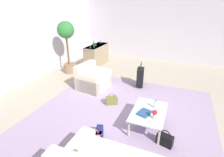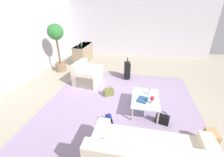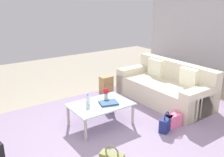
% 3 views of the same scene
% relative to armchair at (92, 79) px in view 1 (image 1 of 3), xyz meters
% --- Properties ---
extents(ground_plane, '(12.00, 12.00, 0.00)m').
position_rel_armchair_xyz_m(ground_plane, '(-0.91, -1.66, -0.29)').
color(ground_plane, '#A89E89').
extents(wall_back, '(10.24, 0.12, 3.10)m').
position_rel_armchair_xyz_m(wall_back, '(-0.91, 2.40, 1.26)').
color(wall_back, silver).
rests_on(wall_back, ground).
extents(wall_right, '(0.12, 8.00, 3.10)m').
position_rel_armchair_xyz_m(wall_right, '(4.15, -1.66, 1.26)').
color(wall_right, silver).
rests_on(wall_right, ground).
extents(area_rug, '(5.20, 4.40, 0.01)m').
position_rel_armchair_xyz_m(area_rug, '(-1.51, -1.46, -0.29)').
color(area_rug, '#9984A3').
rests_on(area_rug, ground).
extents(armchair, '(1.04, 0.96, 0.82)m').
position_rel_armchair_xyz_m(armchair, '(0.00, 0.00, 0.00)').
color(armchair, beige).
rests_on(armchair, ground).
extents(coffee_table, '(1.08, 0.73, 0.40)m').
position_rel_armchair_xyz_m(coffee_table, '(-1.31, -2.16, 0.07)').
color(coffee_table, silver).
rests_on(coffee_table, ground).
extents(water_bottle, '(0.06, 0.06, 0.20)m').
position_rel_armchair_xyz_m(water_bottle, '(-1.11, -2.26, 0.21)').
color(water_bottle, silver).
rests_on(water_bottle, coffee_table).
extents(coffee_table_book, '(0.37, 0.32, 0.03)m').
position_rel_armchair_xyz_m(coffee_table_book, '(-1.43, -2.08, 0.13)').
color(coffee_table_book, navy).
rests_on(coffee_table_book, coffee_table).
extents(flower_vase, '(0.11, 0.11, 0.21)m').
position_rel_armchair_xyz_m(flower_vase, '(-1.53, -2.31, 0.24)').
color(flower_vase, '#B2B7BC').
rests_on(flower_vase, coffee_table).
extents(bar_console, '(1.52, 0.58, 0.91)m').
position_rel_armchair_xyz_m(bar_console, '(2.19, 0.94, 0.18)').
color(bar_console, '#937F60').
rests_on(bar_console, ground).
extents(wine_glass_leftmost, '(0.08, 0.08, 0.15)m').
position_rel_armchair_xyz_m(wine_glass_leftmost, '(1.68, 0.96, 0.72)').
color(wine_glass_leftmost, silver).
rests_on(wine_glass_leftmost, bar_console).
extents(wine_glass_left_of_centre, '(0.08, 0.08, 0.15)m').
position_rel_armchair_xyz_m(wine_glass_left_of_centre, '(2.19, 0.97, 0.72)').
color(wine_glass_left_of_centre, silver).
rests_on(wine_glass_left_of_centre, bar_console).
extents(wine_glass_right_of_centre, '(0.08, 0.08, 0.15)m').
position_rel_armchair_xyz_m(wine_glass_right_of_centre, '(2.71, 0.98, 0.72)').
color(wine_glass_right_of_centre, silver).
rests_on(wine_glass_right_of_centre, bar_console).
extents(wine_bottle_green, '(0.07, 0.07, 0.30)m').
position_rel_armchair_xyz_m(wine_bottle_green, '(1.75, 0.83, 0.73)').
color(wine_bottle_green, '#194C23').
rests_on(wine_bottle_green, bar_console).
extents(suitcase_black, '(0.43, 0.29, 0.85)m').
position_rel_armchair_xyz_m(suitcase_black, '(0.69, -1.46, 0.07)').
color(suitcase_black, black).
rests_on(suitcase_black, ground).
extents(handbag_navy, '(0.35, 0.25, 0.36)m').
position_rel_armchair_xyz_m(handbag_navy, '(-2.11, -1.32, -0.16)').
color(handbag_navy, navy).
rests_on(handbag_navy, ground).
extents(handbag_black, '(0.22, 0.35, 0.36)m').
position_rel_armchair_xyz_m(handbag_black, '(-1.76, -2.60, -0.16)').
color(handbag_black, black).
rests_on(handbag_black, ground).
extents(handbag_pink, '(0.32, 0.15, 0.36)m').
position_rel_armchair_xyz_m(handbag_pink, '(-2.30, -1.34, -0.16)').
color(handbag_pink, pink).
rests_on(handbag_pink, ground).
extents(handbag_olive, '(0.28, 0.35, 0.36)m').
position_rel_armchair_xyz_m(handbag_olive, '(-0.75, -1.02, -0.16)').
color(handbag_olive, olive).
rests_on(handbag_olive, ground).
extents(potted_ficus, '(0.64, 0.64, 2.03)m').
position_rel_armchair_xyz_m(potted_ficus, '(0.89, 1.54, 1.07)').
color(potted_ficus, '#84664C').
rests_on(potted_ficus, ground).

